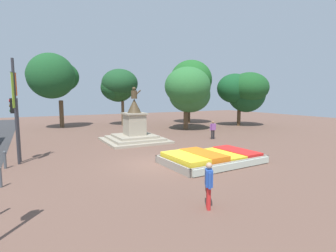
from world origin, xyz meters
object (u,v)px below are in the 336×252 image
at_px(flower_planter, 211,158).
at_px(kerb_bollard_mid_a, 0,177).
at_px(banner_pole, 15,107).
at_px(pedestrian_near_planter, 213,129).
at_px(kerb_bollard_mid_b, 5,159).
at_px(pedestrian_with_handbag, 209,183).
at_px(traffic_light_mid_block, 15,118).
at_px(statue_monument, 135,131).

bearing_deg(flower_planter, kerb_bollard_mid_a, 174.83).
height_order(banner_pole, pedestrian_near_planter, banner_pole).
bearing_deg(kerb_bollard_mid_b, pedestrian_with_handbag, -54.12).
xyz_separation_m(banner_pole, kerb_bollard_mid_a, (-0.53, -3.73, -2.64)).
distance_m(traffic_light_mid_block, pedestrian_near_planter, 14.36).
distance_m(statue_monument, banner_pole, 9.02).
bearing_deg(pedestrian_near_planter, statue_monument, 162.18).
distance_m(statue_monument, kerb_bollard_mid_b, 9.55).
relative_size(statue_monument, kerb_bollard_mid_b, 5.21).
relative_size(kerb_bollard_mid_a, kerb_bollard_mid_b, 0.93).
bearing_deg(statue_monument, pedestrian_with_handbag, -100.25).
relative_size(statue_monument, banner_pole, 0.85).
height_order(pedestrian_with_handbag, kerb_bollard_mid_b, pedestrian_with_handbag).
bearing_deg(statue_monument, kerb_bollard_mid_a, -139.01).
height_order(flower_planter, pedestrian_with_handbag, pedestrian_with_handbag).
xyz_separation_m(flower_planter, traffic_light_mid_block, (-9.30, 5.05, 2.20)).
height_order(banner_pole, kerb_bollard_mid_b, banner_pole).
bearing_deg(statue_monument, banner_pole, -155.41).
height_order(pedestrian_near_planter, kerb_bollard_mid_a, pedestrian_near_planter).
distance_m(flower_planter, traffic_light_mid_block, 10.81).
height_order(pedestrian_with_handbag, kerb_bollard_mid_a, pedestrian_with_handbag).
distance_m(pedestrian_near_planter, kerb_bollard_mid_b, 14.93).
bearing_deg(pedestrian_near_planter, banner_pole, -173.40).
distance_m(traffic_light_mid_block, kerb_bollard_mid_a, 4.66).
distance_m(statue_monument, kerb_bollard_mid_a, 11.24).
distance_m(banner_pole, pedestrian_with_handbag, 11.02).
relative_size(flower_planter, pedestrian_with_handbag, 3.55).
distance_m(flower_planter, banner_pole, 10.71).
xyz_separation_m(statue_monument, pedestrian_with_handbag, (-2.32, -12.85, 0.00)).
relative_size(flower_planter, pedestrian_near_planter, 3.58).
xyz_separation_m(flower_planter, banner_pole, (-9.24, 4.62, 2.81)).
height_order(flower_planter, kerb_bollard_mid_a, kerb_bollard_mid_a).
xyz_separation_m(banner_pole, pedestrian_with_handbag, (5.62, -9.22, -2.22)).
relative_size(traffic_light_mid_block, pedestrian_with_handbag, 2.28).
height_order(statue_monument, pedestrian_with_handbag, statue_monument).
bearing_deg(kerb_bollard_mid_a, pedestrian_near_planter, 20.08).
distance_m(flower_planter, kerb_bollard_mid_b, 10.61).
bearing_deg(pedestrian_with_handbag, banner_pole, 121.37).
height_order(flower_planter, banner_pole, banner_pole).
height_order(pedestrian_near_planter, kerb_bollard_mid_b, pedestrian_near_planter).
bearing_deg(banner_pole, flower_planter, -26.54).
bearing_deg(kerb_bollard_mid_b, flower_planter, -22.06).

